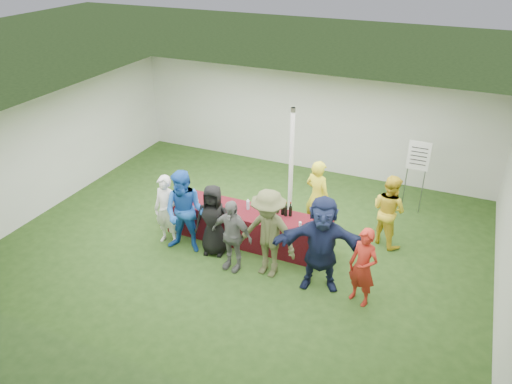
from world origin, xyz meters
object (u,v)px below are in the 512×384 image
at_px(customer_4, 268,234).
at_px(customer_6, 363,267).
at_px(customer_2, 213,220).
at_px(staff_back, 389,210).
at_px(staff_pourer, 317,197).
at_px(wine_list_sign, 418,161).
at_px(customer_5, 322,244).
at_px(dump_bucket, 320,229).
at_px(customer_0, 166,210).
at_px(serving_table, 248,226).
at_px(customer_1, 185,212).
at_px(customer_3, 232,235).

distance_m(customer_4, customer_6, 1.87).
bearing_deg(customer_2, staff_back, 18.25).
height_order(staff_pourer, staff_back, staff_pourer).
bearing_deg(staff_pourer, wine_list_sign, -114.05).
bearing_deg(wine_list_sign, customer_5, -107.92).
relative_size(dump_bucket, customer_6, 0.17).
bearing_deg(customer_4, dump_bucket, 47.71).
relative_size(wine_list_sign, customer_0, 1.14).
height_order(serving_table, customer_0, customer_0).
bearing_deg(customer_4, wine_list_sign, 66.78).
distance_m(serving_table, customer_0, 1.76).
distance_m(dump_bucket, customer_0, 3.26).
bearing_deg(customer_1, staff_pourer, 32.15).
height_order(customer_1, customer_3, customer_1).
height_order(staff_pourer, customer_0, staff_pourer).
xyz_separation_m(staff_back, customer_0, (-4.31, -1.87, -0.01)).
bearing_deg(customer_6, staff_pourer, 148.89).
height_order(customer_2, customer_5, customer_5).
height_order(dump_bucket, customer_1, customer_1).
xyz_separation_m(serving_table, customer_1, (-1.04, -0.82, 0.54)).
xyz_separation_m(customer_2, customer_5, (2.35, -0.19, 0.18)).
bearing_deg(dump_bucket, serving_table, 172.48).
bearing_deg(dump_bucket, staff_pourer, 109.68).
distance_m(serving_table, customer_5, 2.16).
bearing_deg(staff_pourer, customer_4, 100.49).
bearing_deg(customer_0, customer_5, 1.19).
relative_size(customer_2, customer_6, 1.02).
bearing_deg(customer_2, customer_0, 172.43).
height_order(staff_back, customer_0, staff_back).
xyz_separation_m(staff_back, customer_3, (-2.64, -2.14, -0.04)).
bearing_deg(customer_5, customer_6, -24.10).
relative_size(dump_bucket, staff_back, 0.16).
xyz_separation_m(customer_0, customer_5, (3.44, -0.13, 0.17)).
height_order(serving_table, customer_2, customer_2).
xyz_separation_m(staff_back, customer_5, (-0.87, -2.00, 0.15)).
bearing_deg(customer_5, staff_back, 51.65).
distance_m(wine_list_sign, staff_back, 1.73).
distance_m(staff_back, customer_4, 2.80).
height_order(staff_pourer, customer_1, customer_1).
bearing_deg(customer_1, dump_bucket, 5.99).
bearing_deg(customer_0, customer_3, -5.95).
xyz_separation_m(wine_list_sign, customer_3, (-2.94, -3.77, -0.55)).
height_order(staff_back, customer_6, staff_back).
height_order(customer_1, customer_5, customer_5).
distance_m(serving_table, staff_pourer, 1.66).
bearing_deg(customer_6, customer_5, -166.98).
relative_size(serving_table, customer_5, 1.87).
bearing_deg(customer_1, serving_table, 31.73).
bearing_deg(dump_bucket, customer_6, -36.65).
relative_size(customer_3, customer_5, 0.80).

